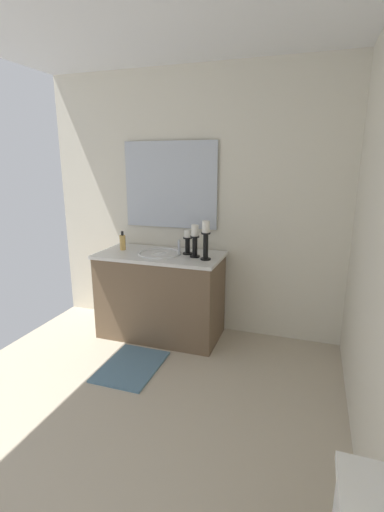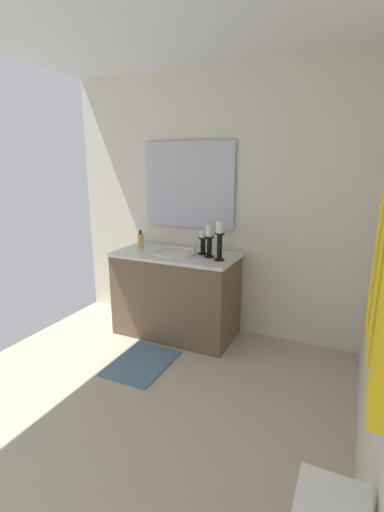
% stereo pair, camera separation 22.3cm
% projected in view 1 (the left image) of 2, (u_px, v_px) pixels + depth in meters
% --- Properties ---
extents(floor, '(2.99, 2.89, 0.02)m').
position_uv_depth(floor, '(121.00, 417.00, 2.38)').
color(floor, beige).
rests_on(floor, ground).
extents(wall_left, '(0.04, 2.89, 2.45)m').
position_uv_depth(wall_left, '(192.00, 205.00, 3.44)').
color(wall_left, silver).
rests_on(wall_left, ground).
extents(vanity_cabinet, '(0.58, 1.16, 0.81)m').
position_uv_depth(vanity_cabinet, '(161.00, 295.00, 3.41)').
color(vanity_cabinet, brown).
rests_on(vanity_cabinet, ground).
extents(sink_basin, '(0.40, 0.40, 0.24)m').
position_uv_depth(sink_basin, '(160.00, 258.00, 3.32)').
color(sink_basin, white).
rests_on(sink_basin, vanity_cabinet).
extents(mirror, '(0.02, 0.92, 0.81)m').
position_uv_depth(mirror, '(170.00, 185.00, 3.42)').
color(mirror, silver).
extents(candle_holder_tall, '(0.09, 0.09, 0.34)m').
position_uv_depth(candle_holder_tall, '(206.00, 239.00, 3.06)').
color(candle_holder_tall, black).
rests_on(candle_holder_tall, vanity_cabinet).
extents(candle_holder_short, '(0.09, 0.09, 0.29)m').
position_uv_depth(candle_holder_short, '(195.00, 240.00, 3.16)').
color(candle_holder_short, black).
rests_on(candle_holder_short, vanity_cabinet).
extents(candle_holder_mid, '(0.09, 0.09, 0.22)m').
position_uv_depth(candle_holder_mid, '(188.00, 242.00, 3.27)').
color(candle_holder_mid, black).
rests_on(candle_holder_mid, vanity_cabinet).
extents(soap_bottle, '(0.06, 0.06, 0.18)m').
position_uv_depth(soap_bottle, '(123.00, 242.00, 3.44)').
color(soap_bottle, '#E5B259').
rests_on(soap_bottle, vanity_cabinet).
extents(bath_mat, '(0.60, 0.44, 0.02)m').
position_uv_depth(bath_mat, '(131.00, 366.00, 2.94)').
color(bath_mat, slate).
rests_on(bath_mat, ground).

